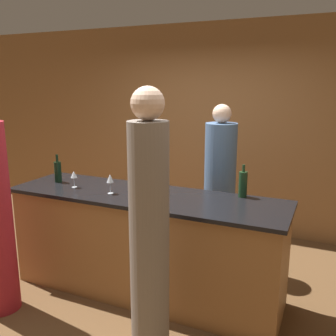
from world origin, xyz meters
TOP-DOWN VIEW (x-y plane):
  - ground_plane at (0.00, 0.00)m, footprint 14.00×14.00m
  - back_wall at (0.00, 1.98)m, footprint 8.00×0.06m
  - bar_counter at (0.00, 0.00)m, footprint 2.66×0.76m
  - bartender at (0.49, 0.80)m, footprint 0.34×0.34m
  - guest_1 at (0.44, -0.77)m, footprint 0.28×0.28m
  - wine_bottle_0 at (-1.03, 0.03)m, footprint 0.07×0.07m
  - wine_bottle_1 at (0.03, 0.11)m, footprint 0.07×0.07m
  - wine_bottle_2 at (0.85, 0.30)m, footprint 0.08×0.08m
  - wine_glass_0 at (0.15, 0.00)m, footprint 0.08×0.08m
  - wine_glass_1 at (-0.30, -0.11)m, footprint 0.07×0.07m
  - wine_glass_2 at (-0.74, -0.08)m, footprint 0.07×0.07m

SIDE VIEW (x-z plane):
  - ground_plane at x=0.00m, z-range 0.00..0.00m
  - bar_counter at x=0.00m, z-range 0.00..1.00m
  - bartender at x=0.49m, z-range -0.06..1.74m
  - guest_1 at x=0.44m, z-range -0.04..1.96m
  - wine_bottle_1 at x=0.03m, z-range 0.97..1.25m
  - wine_bottle_0 at x=-1.03m, z-range 0.97..1.26m
  - wine_bottle_2 at x=0.85m, z-range 0.97..1.27m
  - wine_glass_2 at x=-0.74m, z-range 1.04..1.21m
  - wine_glass_0 at x=0.15m, z-range 1.05..1.22m
  - wine_glass_1 at x=-0.30m, z-range 1.05..1.24m
  - back_wall at x=0.00m, z-range 0.00..2.80m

